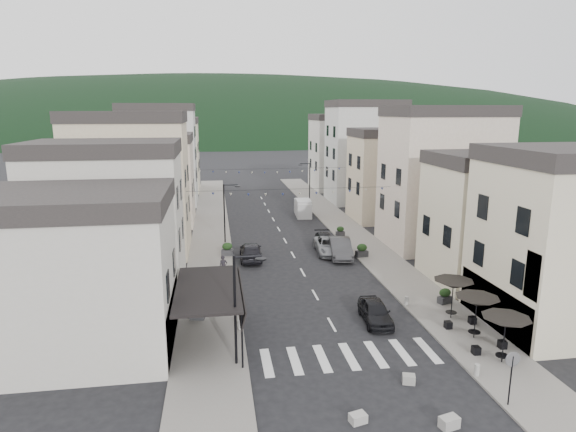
% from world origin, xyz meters
% --- Properties ---
extents(ground, '(700.00, 700.00, 0.00)m').
position_xyz_m(ground, '(0.00, 0.00, 0.00)').
color(ground, black).
rests_on(ground, ground).
extents(sidewalk_left, '(4.00, 76.00, 0.12)m').
position_xyz_m(sidewalk_left, '(-7.50, 32.00, 0.06)').
color(sidewalk_left, slate).
rests_on(sidewalk_left, ground).
extents(sidewalk_right, '(4.00, 76.00, 0.12)m').
position_xyz_m(sidewalk_right, '(7.50, 32.00, 0.06)').
color(sidewalk_right, slate).
rests_on(sidewalk_right, ground).
extents(hill_backdrop, '(640.00, 360.00, 70.00)m').
position_xyz_m(hill_backdrop, '(0.00, 300.00, 0.00)').
color(hill_backdrop, black).
rests_on(hill_backdrop, ground).
extents(boutique_building, '(12.00, 8.00, 8.00)m').
position_xyz_m(boutique_building, '(-15.50, 5.00, 4.00)').
color(boutique_building, beige).
rests_on(boutique_building, ground).
extents(bistro_building, '(10.00, 8.00, 10.00)m').
position_xyz_m(bistro_building, '(14.50, 4.00, 5.00)').
color(bistro_building, beige).
rests_on(bistro_building, ground).
extents(boutique_awning, '(3.77, 7.50, 3.28)m').
position_xyz_m(boutique_awning, '(-7.25, 5.00, 3.11)').
color(boutique_awning, black).
rests_on(boutique_awning, ground).
extents(buildings_row_left, '(10.20, 54.16, 14.00)m').
position_xyz_m(buildings_row_left, '(-14.50, 37.75, 6.12)').
color(buildings_row_left, beige).
rests_on(buildings_row_left, ground).
extents(buildings_row_right, '(10.20, 54.16, 14.50)m').
position_xyz_m(buildings_row_right, '(14.50, 36.59, 6.32)').
color(buildings_row_right, beige).
rests_on(buildings_row_right, ground).
extents(cafe_terrace, '(2.50, 8.10, 2.53)m').
position_xyz_m(cafe_terrace, '(7.70, 2.80, 2.36)').
color(cafe_terrace, black).
rests_on(cafe_terrace, ground).
extents(streetlamp_left_near, '(1.70, 0.56, 6.00)m').
position_xyz_m(streetlamp_left_near, '(-5.82, 2.00, 3.70)').
color(streetlamp_left_near, black).
rests_on(streetlamp_left_near, ground).
extents(streetlamp_left_far, '(1.70, 0.56, 6.00)m').
position_xyz_m(streetlamp_left_far, '(-5.82, 26.00, 3.70)').
color(streetlamp_left_far, black).
rests_on(streetlamp_left_far, ground).
extents(streetlamp_right_far, '(1.70, 0.56, 6.00)m').
position_xyz_m(streetlamp_right_far, '(5.82, 44.00, 3.70)').
color(streetlamp_right_far, black).
rests_on(streetlamp_right_far, ground).
extents(traffic_sign, '(0.70, 0.07, 2.70)m').
position_xyz_m(traffic_sign, '(5.80, -3.50, 1.93)').
color(traffic_sign, black).
rests_on(traffic_sign, ground).
extents(bollards, '(11.66, 10.26, 0.60)m').
position_xyz_m(bollards, '(0.00, 5.50, 0.42)').
color(bollards, gray).
rests_on(bollards, ground).
extents(bunting_near, '(19.00, 0.28, 0.62)m').
position_xyz_m(bunting_near, '(0.00, 22.00, 5.65)').
color(bunting_near, black).
rests_on(bunting_near, ground).
extents(bunting_far, '(19.00, 0.28, 0.62)m').
position_xyz_m(bunting_far, '(0.00, 38.00, 5.65)').
color(bunting_far, black).
rests_on(bunting_far, ground).
extents(parked_car_a, '(1.94, 4.17, 1.38)m').
position_xyz_m(parked_car_a, '(2.80, 6.00, 0.69)').
color(parked_car_a, black).
rests_on(parked_car_a, ground).
extents(parked_car_b, '(2.50, 5.42, 1.72)m').
position_xyz_m(parked_car_b, '(4.12, 19.71, 0.86)').
color(parked_car_b, '#313134').
rests_on(parked_car_b, ground).
extents(parked_car_c, '(2.76, 5.40, 1.46)m').
position_xyz_m(parked_car_c, '(3.40, 21.01, 0.73)').
color(parked_car_c, gray).
rests_on(parked_car_c, ground).
extents(parked_car_d, '(2.24, 4.62, 1.30)m').
position_xyz_m(parked_car_d, '(3.46, 23.05, 0.65)').
color(parked_car_d, black).
rests_on(parked_car_d, ground).
extents(parked_car_e, '(2.06, 4.81, 1.62)m').
position_xyz_m(parked_car_e, '(-3.95, 20.11, 0.81)').
color(parked_car_e, black).
rests_on(parked_car_e, ground).
extents(delivery_van, '(2.11, 4.65, 2.17)m').
position_xyz_m(delivery_van, '(3.95, 37.40, 1.06)').
color(delivery_van, '#B8B8BA').
rests_on(delivery_van, ground).
extents(pedestrian_a, '(0.70, 0.50, 1.78)m').
position_xyz_m(pedestrian_a, '(-6.47, 15.42, 1.01)').
color(pedestrian_a, black).
rests_on(pedestrian_a, sidewalk_left).
extents(pedestrian_b, '(1.02, 0.92, 1.70)m').
position_xyz_m(pedestrian_b, '(-7.03, 11.31, 0.97)').
color(pedestrian_b, black).
rests_on(pedestrian_b, sidewalk_left).
extents(concrete_block_a, '(0.90, 0.68, 0.50)m').
position_xyz_m(concrete_block_a, '(2.50, -4.46, 0.25)').
color(concrete_block_a, gray).
rests_on(concrete_block_a, ground).
extents(concrete_block_b, '(0.71, 0.61, 0.45)m').
position_xyz_m(concrete_block_b, '(2.14, -1.00, 0.23)').
color(concrete_block_b, gray).
rests_on(concrete_block_b, ground).
extents(concrete_block_c, '(0.80, 0.66, 0.40)m').
position_xyz_m(concrete_block_c, '(-1.18, -3.53, 0.20)').
color(concrete_block_c, '#9F9C97').
rests_on(concrete_block_c, ground).
extents(planter_la, '(0.99, 0.66, 1.02)m').
position_xyz_m(planter_la, '(-8.29, 7.85, 0.61)').
color(planter_la, '#2F2F31').
rests_on(planter_la, sidewalk_left).
extents(planter_lb, '(1.14, 0.75, 1.19)m').
position_xyz_m(planter_lb, '(-6.00, 21.40, 0.70)').
color(planter_lb, '#333235').
rests_on(planter_lb, sidewalk_left).
extents(planter_ra, '(1.07, 0.83, 1.05)m').
position_xyz_m(planter_ra, '(8.42, 7.93, 0.63)').
color(planter_ra, '#2E2E30').
rests_on(planter_ra, sidewalk_right).
extents(planter_rb, '(1.14, 0.73, 1.19)m').
position_xyz_m(planter_rb, '(6.02, 19.17, 0.70)').
color(planter_rb, '#29292B').
rests_on(planter_rb, sidewalk_right).
extents(planter_rc, '(0.93, 0.55, 1.00)m').
position_xyz_m(planter_rc, '(6.00, 26.73, 0.61)').
color(planter_rc, '#2D2D2F').
rests_on(planter_rc, sidewalk_right).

